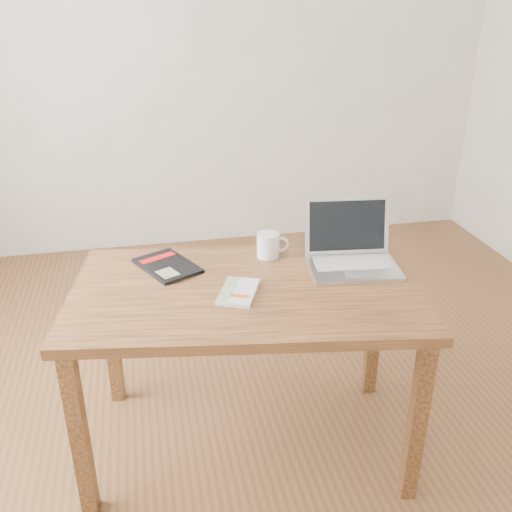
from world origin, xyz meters
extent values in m
plane|color=brown|center=(0.00, 0.00, 0.00)|extent=(4.00, 4.00, 0.00)
cube|color=silver|center=(0.00, 2.00, 1.35)|extent=(4.00, 0.04, 2.70)
cube|color=brown|center=(-0.19, -0.20, 0.73)|extent=(1.42, 0.94, 0.04)
cube|color=brown|center=(-0.83, -0.42, 0.35)|extent=(0.06, 0.06, 0.71)
cube|color=brown|center=(0.36, -0.60, 0.35)|extent=(0.06, 0.06, 0.71)
cube|color=brown|center=(-0.73, 0.21, 0.35)|extent=(0.06, 0.06, 0.71)
cube|color=brown|center=(0.46, 0.03, 0.35)|extent=(0.06, 0.06, 0.71)
cube|color=silver|center=(-0.22, -0.24, 0.76)|extent=(0.19, 0.24, 0.01)
cube|color=silver|center=(-0.22, -0.24, 0.76)|extent=(0.19, 0.24, 0.02)
cube|color=gray|center=(-0.26, -0.22, 0.77)|extent=(0.12, 0.20, 0.00)
cube|color=#DB530F|center=(-0.23, -0.28, 0.77)|extent=(0.07, 0.04, 0.00)
cube|color=black|center=(-0.47, 0.04, 0.76)|extent=(0.28, 0.32, 0.01)
cube|color=#BC0D0E|center=(-0.50, 0.11, 0.76)|extent=(0.15, 0.10, 0.00)
cube|color=gray|center=(-0.47, -0.04, 0.76)|extent=(0.10, 0.10, 0.00)
cube|color=silver|center=(0.26, -0.13, 0.76)|extent=(0.38, 0.28, 0.02)
cube|color=silver|center=(0.27, -0.11, 0.77)|extent=(0.32, 0.16, 0.00)
cube|color=#BCBCC1|center=(0.26, -0.21, 0.77)|extent=(0.11, 0.07, 0.00)
cube|color=silver|center=(0.28, 0.01, 0.88)|extent=(0.36, 0.10, 0.23)
cube|color=black|center=(0.28, 0.01, 0.88)|extent=(0.32, 0.09, 0.20)
cylinder|color=white|center=(-0.04, 0.06, 0.80)|extent=(0.09, 0.09, 0.10)
cylinder|color=black|center=(-0.04, 0.06, 0.85)|extent=(0.08, 0.08, 0.01)
torus|color=white|center=(0.01, 0.06, 0.80)|extent=(0.07, 0.02, 0.07)
camera|label=1|loc=(-0.54, -2.05, 1.77)|focal=40.00mm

